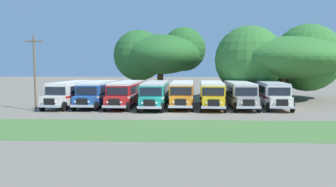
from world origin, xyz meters
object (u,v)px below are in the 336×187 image
(parked_bus_slot_6, at_px, (239,93))
(broad_shade_tree, at_px, (160,54))
(parked_bus_slot_4, at_px, (182,92))
(parked_bus_slot_0, at_px, (72,92))
(utility_pole, at_px, (35,71))
(parked_bus_slot_2, at_px, (126,92))
(parked_bus_slot_1, at_px, (99,92))
(parked_bus_slot_3, at_px, (155,93))
(secondary_tree, at_px, (281,59))
(parked_bus_slot_5, at_px, (212,93))
(parked_bus_slot_7, at_px, (271,93))

(parked_bus_slot_6, relative_size, broad_shade_tree, 0.77)
(parked_bus_slot_4, height_order, broad_shade_tree, broad_shade_tree)
(parked_bus_slot_0, bearing_deg, broad_shade_tree, 149.62)
(parked_bus_slot_6, distance_m, utility_pole, 22.45)
(parked_bus_slot_6, distance_m, broad_shade_tree, 17.61)
(parked_bus_slot_0, distance_m, parked_bus_slot_2, 6.36)
(parked_bus_slot_1, height_order, parked_bus_slot_3, same)
(parked_bus_slot_0, height_order, utility_pole, utility_pole)
(broad_shade_tree, height_order, secondary_tree, broad_shade_tree)
(parked_bus_slot_4, bearing_deg, parked_bus_slot_1, -88.66)
(parked_bus_slot_3, bearing_deg, parked_bus_slot_2, -97.18)
(parked_bus_slot_1, height_order, broad_shade_tree, broad_shade_tree)
(secondary_tree, bearing_deg, parked_bus_slot_6, -128.78)
(parked_bus_slot_5, bearing_deg, parked_bus_slot_7, 96.77)
(parked_bus_slot_4, relative_size, secondary_tree, 0.60)
(parked_bus_slot_1, relative_size, parked_bus_slot_4, 1.00)
(parked_bus_slot_6, bearing_deg, broad_shade_tree, -142.73)
(parked_bus_slot_3, distance_m, broad_shade_tree, 14.91)
(parked_bus_slot_1, bearing_deg, utility_pole, -46.96)
(parked_bus_slot_1, relative_size, parked_bus_slot_3, 1.00)
(broad_shade_tree, bearing_deg, parked_bus_slot_7, -44.41)
(parked_bus_slot_2, bearing_deg, utility_pole, -61.34)
(parked_bus_slot_3, bearing_deg, parked_bus_slot_7, 94.50)
(parked_bus_slot_0, relative_size, utility_pole, 1.41)
(parked_bus_slot_0, xyz_separation_m, parked_bus_slot_2, (6.36, -0.09, 0.00))
(parked_bus_slot_2, height_order, broad_shade_tree, broad_shade_tree)
(parked_bus_slot_0, bearing_deg, parked_bus_slot_6, 94.23)
(parked_bus_slot_6, height_order, broad_shade_tree, broad_shade_tree)
(parked_bus_slot_3, bearing_deg, parked_bus_slot_5, 94.09)
(parked_bus_slot_4, distance_m, utility_pole, 16.20)
(parked_bus_slot_3, xyz_separation_m, parked_bus_slot_4, (3.09, 0.72, 0.00))
(parked_bus_slot_0, xyz_separation_m, parked_bus_slot_4, (12.93, 0.09, 0.00))
(parked_bus_slot_3, bearing_deg, parked_bus_slot_0, -92.10)
(parked_bus_slot_5, relative_size, parked_bus_slot_6, 1.01)
(parked_bus_slot_1, relative_size, utility_pole, 1.40)
(parked_bus_slot_0, relative_size, parked_bus_slot_5, 1.00)
(parked_bus_slot_3, distance_m, parked_bus_slot_6, 9.65)
(parked_bus_slot_3, relative_size, broad_shade_tree, 0.77)
(parked_bus_slot_0, bearing_deg, parked_bus_slot_7, 94.85)
(parked_bus_slot_4, xyz_separation_m, utility_pole, (-15.34, -4.53, 2.57))
(parked_bus_slot_1, distance_m, parked_bus_slot_5, 13.24)
(parked_bus_slot_6, xyz_separation_m, utility_pole, (-21.88, -4.28, 2.57))
(parked_bus_slot_0, distance_m, secondary_tree, 28.54)
(broad_shade_tree, distance_m, secondary_tree, 17.95)
(parked_bus_slot_2, relative_size, utility_pole, 1.40)
(broad_shade_tree, bearing_deg, parked_bus_slot_5, -63.56)
(parked_bus_slot_7, height_order, broad_shade_tree, broad_shade_tree)
(secondary_tree, xyz_separation_m, utility_pole, (-29.20, -13.39, -1.50))
(parked_bus_slot_4, distance_m, broad_shade_tree, 14.66)
(parked_bus_slot_1, relative_size, broad_shade_tree, 0.77)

